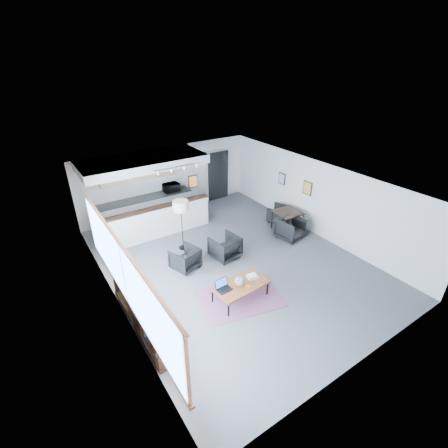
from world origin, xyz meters
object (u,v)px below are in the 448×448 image
book_stack (252,276)px  dining_chair_near (291,229)px  microwave (171,187)px  coffee_table (241,285)px  dining_table (288,213)px  laptop (223,286)px  armchair_left (185,258)px  dining_chair_far (278,215)px  armchair_right (225,246)px  ceramic_pot (240,281)px  floor_lamp (181,208)px

book_stack → dining_chair_near: 3.26m
microwave → coffee_table: bearing=-100.9°
coffee_table → dining_table: size_ratio=1.62×
laptop → armchair_left: bearing=87.8°
coffee_table → book_stack: size_ratio=4.65×
coffee_table → laptop: (-0.48, 0.11, 0.11)m
microwave → dining_chair_far: bearing=-47.3°
armchair_right → dining_chair_far: 3.17m
dining_chair_far → armchair_right: bearing=-6.1°
coffee_table → armchair_left: (-0.57, 2.01, -0.06)m
coffee_table → dining_chair_far: 4.67m
coffee_table → dining_chair_near: (3.30, 1.60, -0.08)m
laptop → book_stack: laptop is taller
dining_chair_far → coffee_table: bearing=13.3°
dining_table → armchair_right: bearing=-175.0°
dining_table → coffee_table: bearing=-149.9°
ceramic_pot → armchair_right: 2.04m
ceramic_pot → dining_chair_far: 4.74m
dining_chair_far → dining_chair_near: bearing=44.6°
ceramic_pot → floor_lamp: floor_lamp is taller
dining_chair_near → dining_chair_far: (0.48, 1.14, -0.05)m
ceramic_pot → armchair_right: (0.79, 1.87, -0.19)m
ceramic_pot → dining_chair_near: size_ratio=0.37×
coffee_table → armchair_left: size_ratio=1.99×
book_stack → floor_lamp: 3.19m
laptop → dining_chair_far: 5.01m
dining_table → dining_chair_far: (0.18, 0.66, -0.36)m
laptop → dining_table: (4.07, 1.98, 0.13)m
coffee_table → microwave: (0.76, 5.66, 0.70)m
laptop → coffee_table: bearing=-17.5°
armchair_left → dining_chair_near: size_ratio=1.06×
dining_table → dining_chair_far: dining_table is taller
ceramic_pot → dining_table: size_ratio=0.28×
armchair_left → ceramic_pot: bearing=86.9°
armchair_right → dining_chair_near: armchair_right is taller
armchair_right → microwave: bearing=-98.0°
laptop → ceramic_pot: bearing=-22.6°
ceramic_pot → armchair_left: (-0.52, 2.04, -0.22)m
microwave → ceramic_pot: bearing=-101.3°
dining_chair_far → microwave: 4.27m
armchair_left → armchair_right: bearing=155.2°
ceramic_pot → dining_chair_near: ceramic_pot is taller
microwave → floor_lamp: bearing=-111.6°
book_stack → laptop: bearing=177.3°
laptop → armchair_left: size_ratio=0.52×
coffee_table → floor_lamp: bearing=87.5°
armchair_right → floor_lamp: 1.83m
ceramic_pot → dining_chair_far: size_ratio=0.42×
laptop → ceramic_pot: 0.45m
floor_lamp → microwave: (0.87, 2.61, -0.35)m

